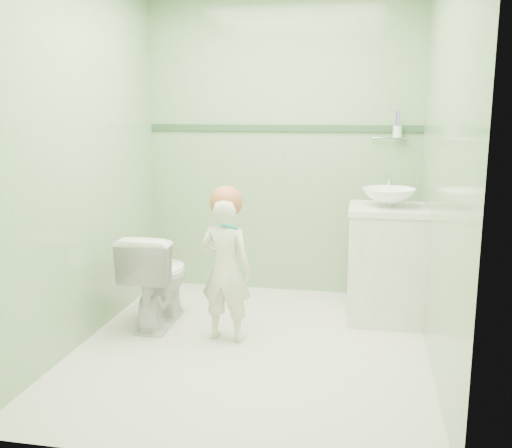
# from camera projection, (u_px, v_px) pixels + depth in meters

# --- Properties ---
(ground) EXTENTS (2.50, 2.50, 0.00)m
(ground) POSITION_uv_depth(u_px,v_px,m) (252.00, 348.00, 3.70)
(ground) COLOR silver
(ground) RESTS_ON ground
(room_shell) EXTENTS (2.50, 2.54, 2.40)m
(room_shell) POSITION_uv_depth(u_px,v_px,m) (251.00, 160.00, 3.46)
(room_shell) COLOR #7EAD7A
(room_shell) RESTS_ON ground
(trim_stripe) EXTENTS (2.20, 0.02, 0.05)m
(trim_stripe) POSITION_uv_depth(u_px,v_px,m) (282.00, 128.00, 4.62)
(trim_stripe) COLOR #305437
(trim_stripe) RESTS_ON room_shell
(vanity) EXTENTS (0.52, 0.50, 0.80)m
(vanity) POSITION_uv_depth(u_px,v_px,m) (386.00, 265.00, 4.13)
(vanity) COLOR beige
(vanity) RESTS_ON ground
(counter) EXTENTS (0.54, 0.52, 0.04)m
(counter) POSITION_uv_depth(u_px,v_px,m) (388.00, 209.00, 4.05)
(counter) COLOR white
(counter) RESTS_ON vanity
(basin) EXTENTS (0.37, 0.37, 0.13)m
(basin) POSITION_uv_depth(u_px,v_px,m) (389.00, 197.00, 4.04)
(basin) COLOR white
(basin) RESTS_ON counter
(faucet) EXTENTS (0.03, 0.13, 0.18)m
(faucet) POSITION_uv_depth(u_px,v_px,m) (388.00, 183.00, 4.20)
(faucet) COLOR silver
(faucet) RESTS_ON counter
(cup_holder) EXTENTS (0.26, 0.07, 0.21)m
(cup_holder) POSITION_uv_depth(u_px,v_px,m) (396.00, 132.00, 4.40)
(cup_holder) COLOR silver
(cup_holder) RESTS_ON room_shell
(toilet) EXTENTS (0.38, 0.66, 0.67)m
(toilet) POSITION_uv_depth(u_px,v_px,m) (157.00, 278.00, 4.07)
(toilet) COLOR white
(toilet) RESTS_ON ground
(toddler) EXTENTS (0.38, 0.27, 0.95)m
(toddler) POSITION_uv_depth(u_px,v_px,m) (226.00, 270.00, 3.75)
(toddler) COLOR silver
(toddler) RESTS_ON ground
(hair_cap) EXTENTS (0.21, 0.21, 0.21)m
(hair_cap) POSITION_uv_depth(u_px,v_px,m) (226.00, 202.00, 3.69)
(hair_cap) COLOR #AC5D3A
(hair_cap) RESTS_ON toddler
(teal_toothbrush) EXTENTS (0.11, 0.14, 0.08)m
(teal_toothbrush) POSITION_uv_depth(u_px,v_px,m) (229.00, 226.00, 3.55)
(teal_toothbrush) COLOR #099082
(teal_toothbrush) RESTS_ON toddler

